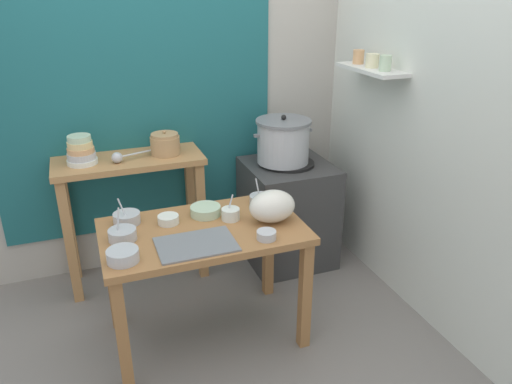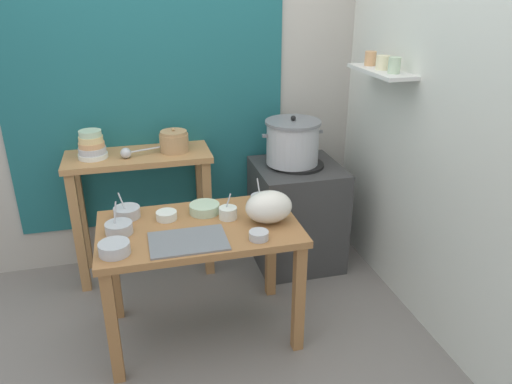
% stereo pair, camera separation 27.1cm
% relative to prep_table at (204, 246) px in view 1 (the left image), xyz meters
% --- Properties ---
extents(ground_plane, '(9.00, 9.00, 0.00)m').
position_rel_prep_table_xyz_m(ground_plane, '(-0.03, -0.04, -0.61)').
color(ground_plane, gray).
extents(wall_back, '(4.40, 0.12, 2.60)m').
position_rel_prep_table_xyz_m(wall_back, '(0.05, 1.06, 0.69)').
color(wall_back, '#B2ADA3').
rests_on(wall_back, ground).
extents(wall_right, '(0.30, 3.20, 2.60)m').
position_rel_prep_table_xyz_m(wall_right, '(1.37, 0.16, 0.69)').
color(wall_right, silver).
rests_on(wall_right, ground).
extents(prep_table, '(1.10, 0.66, 0.72)m').
position_rel_prep_table_xyz_m(prep_table, '(0.00, 0.00, 0.00)').
color(prep_table, '#9E6B3D').
rests_on(prep_table, ground).
extents(back_shelf_table, '(0.96, 0.40, 0.90)m').
position_rel_prep_table_xyz_m(back_shelf_table, '(-0.29, 0.79, 0.07)').
color(back_shelf_table, '#B27F4C').
rests_on(back_shelf_table, ground).
extents(stove_block, '(0.60, 0.61, 0.78)m').
position_rel_prep_table_xyz_m(stove_block, '(0.81, 0.66, -0.23)').
color(stove_block, '#383838').
rests_on(stove_block, ground).
extents(steamer_pot, '(0.43, 0.39, 0.34)m').
position_rel_prep_table_xyz_m(steamer_pot, '(0.77, 0.68, 0.33)').
color(steamer_pot, '#B7BABF').
rests_on(steamer_pot, stove_block).
extents(clay_pot, '(0.19, 0.19, 0.16)m').
position_rel_prep_table_xyz_m(clay_pot, '(-0.04, 0.79, 0.36)').
color(clay_pot, tan).
rests_on(clay_pot, back_shelf_table).
extents(bowl_stack_enamel, '(0.19, 0.19, 0.18)m').
position_rel_prep_table_xyz_m(bowl_stack_enamel, '(-0.57, 0.78, 0.37)').
color(bowl_stack_enamel, silver).
rests_on(bowl_stack_enamel, back_shelf_table).
extents(ladle, '(0.29, 0.12, 0.07)m').
position_rel_prep_table_xyz_m(ladle, '(-0.35, 0.73, 0.33)').
color(ladle, '#B7BABF').
rests_on(ladle, back_shelf_table).
extents(serving_tray, '(0.40, 0.28, 0.01)m').
position_rel_prep_table_xyz_m(serving_tray, '(-0.08, -0.17, 0.12)').
color(serving_tray, slate).
rests_on(serving_tray, prep_table).
extents(plastic_bag, '(0.26, 0.20, 0.18)m').
position_rel_prep_table_xyz_m(plastic_bag, '(0.39, -0.05, 0.20)').
color(plastic_bag, silver).
rests_on(plastic_bag, prep_table).
extents(prep_bowl_0, '(0.18, 0.18, 0.05)m').
position_rel_prep_table_xyz_m(prep_bowl_0, '(0.06, 0.16, 0.14)').
color(prep_bowl_0, '#B7D1AD').
rests_on(prep_bowl_0, prep_table).
extents(prep_bowl_1, '(0.15, 0.15, 0.17)m').
position_rel_prep_table_xyz_m(prep_bowl_1, '(-0.42, 0.02, 0.14)').
color(prep_bowl_1, '#B7BABF').
rests_on(prep_bowl_1, prep_table).
extents(prep_bowl_2, '(0.14, 0.14, 0.16)m').
position_rel_prep_table_xyz_m(prep_bowl_2, '(0.42, 0.20, 0.14)').
color(prep_bowl_2, '#B7BABF').
rests_on(prep_bowl_2, prep_table).
extents(prep_bowl_3, '(0.10, 0.10, 0.04)m').
position_rel_prep_table_xyz_m(prep_bowl_3, '(0.28, -0.23, 0.14)').
color(prep_bowl_3, '#B7BABF').
rests_on(prep_bowl_3, prep_table).
extents(prep_bowl_4, '(0.12, 0.12, 0.05)m').
position_rel_prep_table_xyz_m(prep_bowl_4, '(-0.16, 0.13, 0.14)').
color(prep_bowl_4, silver).
rests_on(prep_bowl_4, prep_table).
extents(prep_bowl_5, '(0.16, 0.16, 0.06)m').
position_rel_prep_table_xyz_m(prep_bowl_5, '(-0.45, -0.20, 0.14)').
color(prep_bowl_5, '#B7BABF').
rests_on(prep_bowl_5, prep_table).
extents(prep_bowl_6, '(0.15, 0.15, 0.15)m').
position_rel_prep_table_xyz_m(prep_bowl_6, '(-0.38, 0.21, 0.14)').
color(prep_bowl_6, '#B7BABF').
rests_on(prep_bowl_6, prep_table).
extents(prep_bowl_7, '(0.10, 0.10, 0.14)m').
position_rel_prep_table_xyz_m(prep_bowl_7, '(0.18, 0.05, 0.15)').
color(prep_bowl_7, silver).
rests_on(prep_bowl_7, prep_table).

